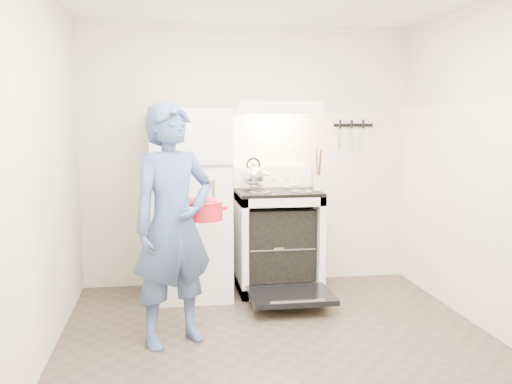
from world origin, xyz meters
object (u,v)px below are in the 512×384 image
Objects in this scene: refrigerator at (191,203)px; dutch_oven at (203,211)px; tea_kettle at (253,174)px; person at (173,225)px; stove_body at (278,242)px.

dutch_oven is (0.06, -0.92, 0.07)m from refrigerator.
dutch_oven is at bearing -117.83° from tea_kettle.
dutch_oven is at bearing 15.64° from person.
tea_kettle is (-0.22, 0.06, 0.64)m from stove_body.
person is 4.81× the size of dutch_oven.
dutch_oven is (-0.75, -0.94, 0.46)m from stove_body.
tea_kettle reaches higher than dutch_oven.
stove_body is 1.29m from dutch_oven.
tea_kettle reaches higher than stove_body.
refrigerator reaches higher than stove_body.
stove_body is at bearing 51.44° from dutch_oven.
refrigerator reaches higher than tea_kettle.
refrigerator is at bearing 54.10° from person.
person is at bearing -130.27° from stove_body.
stove_body is 3.06× the size of tea_kettle.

